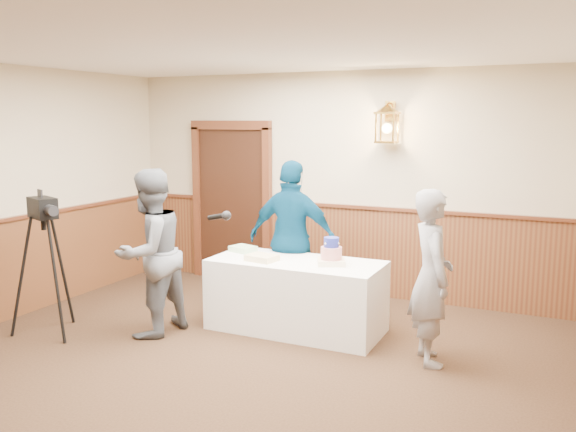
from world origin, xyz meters
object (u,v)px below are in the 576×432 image
object	(u,v)px
display_table	(296,295)
sheet_cake_yellow	(262,258)
tv_camera_rig	(47,274)
sheet_cake_green	(243,249)
baker	(431,277)
interviewer	(150,253)
tiered_cake	(331,254)
assistant_p	(293,239)

from	to	relation	value
display_table	sheet_cake_yellow	world-z (taller)	sheet_cake_yellow
tv_camera_rig	display_table	bearing A→B (deg)	50.94
sheet_cake_green	baker	world-z (taller)	baker
sheet_cake_yellow	sheet_cake_green	size ratio (longest dim) A/B	1.17
baker	tv_camera_rig	distance (m)	3.84
sheet_cake_yellow	interviewer	bearing A→B (deg)	-148.77
tiered_cake	assistant_p	size ratio (longest dim) A/B	0.20
tiered_cake	display_table	bearing A→B (deg)	-179.37
baker	tv_camera_rig	bearing A→B (deg)	77.01
sheet_cake_green	baker	bearing A→B (deg)	-10.86
sheet_cake_green	assistant_p	size ratio (longest dim) A/B	0.15
baker	tv_camera_rig	world-z (taller)	baker
display_table	tv_camera_rig	xyz separation A→B (m)	(-2.26, -1.20, 0.27)
tiered_cake	baker	bearing A→B (deg)	-14.10
tiered_cake	tv_camera_rig	size ratio (longest dim) A/B	0.25
sheet_cake_yellow	tv_camera_rig	size ratio (longest dim) A/B	0.21
sheet_cake_green	baker	xyz separation A→B (m)	(2.18, -0.42, 0.02)
baker	assistant_p	world-z (taller)	assistant_p
display_table	interviewer	size ratio (longest dim) A/B	1.05
display_table	baker	distance (m)	1.54
interviewer	tv_camera_rig	bearing A→B (deg)	-56.86
assistant_p	interviewer	bearing A→B (deg)	46.13
tv_camera_rig	sheet_cake_yellow	bearing A→B (deg)	51.40
tiered_cake	tv_camera_rig	bearing A→B (deg)	-155.61
tiered_cake	tv_camera_rig	xyz separation A→B (m)	(-2.65, -1.20, -0.22)
sheet_cake_green	assistant_p	bearing A→B (deg)	31.09
sheet_cake_yellow	baker	size ratio (longest dim) A/B	0.19
sheet_cake_green	baker	size ratio (longest dim) A/B	0.16
tiered_cake	interviewer	distance (m)	1.85
baker	tv_camera_rig	size ratio (longest dim) A/B	1.12
sheet_cake_green	assistant_p	distance (m)	0.57
sheet_cake_yellow	sheet_cake_green	xyz separation A→B (m)	(-0.40, 0.30, -0.00)
baker	sheet_cake_yellow	bearing A→B (deg)	59.28
tv_camera_rig	tiered_cake	bearing A→B (deg)	47.43
display_table	baker	xyz separation A→B (m)	(1.46, -0.26, 0.43)
tiered_cake	sheet_cake_green	world-z (taller)	tiered_cake
display_table	sheet_cake_green	distance (m)	0.84
sheet_cake_green	tv_camera_rig	xyz separation A→B (m)	(-1.54, -1.35, -0.14)
interviewer	display_table	bearing A→B (deg)	127.61
sheet_cake_yellow	sheet_cake_green	bearing A→B (deg)	142.47
display_table	tiered_cake	xyz separation A→B (m)	(0.39, 0.00, 0.48)
sheet_cake_green	interviewer	size ratio (longest dim) A/B	0.15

